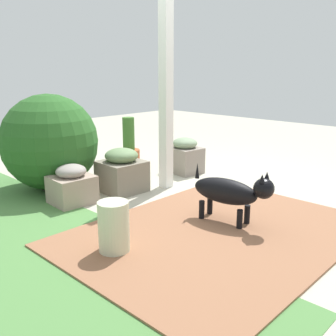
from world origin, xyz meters
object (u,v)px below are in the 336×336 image
at_px(porch_pillar, 166,92).
at_px(stone_planter_mid, 122,171).
at_px(round_shrub, 50,142).
at_px(dog, 230,192).
at_px(terracotta_pot_tall, 129,147).
at_px(ceramic_urn, 114,228).
at_px(stone_planter_far, 72,185).
at_px(stone_planter_nearest, 185,156).

distance_m(porch_pillar, stone_planter_mid, 0.97).
relative_size(round_shrub, dog, 1.42).
relative_size(round_shrub, terracotta_pot_tall, 1.62).
bearing_deg(ceramic_urn, stone_planter_mid, -42.16).
distance_m(round_shrub, dog, 2.09).
height_order(porch_pillar, stone_planter_far, porch_pillar).
bearing_deg(round_shrub, ceramic_urn, 163.57).
height_order(stone_planter_nearest, round_shrub, round_shrub).
distance_m(stone_planter_far, dog, 1.57).
height_order(stone_planter_nearest, dog, dog).
bearing_deg(porch_pillar, dog, 160.57).
distance_m(porch_pillar, stone_planter_far, 1.39).
xyz_separation_m(stone_planter_nearest, ceramic_urn, (-1.10, 2.03, -0.02)).
bearing_deg(stone_planter_far, stone_planter_nearest, -91.37).
bearing_deg(round_shrub, stone_planter_far, 168.45).
bearing_deg(stone_planter_mid, stone_planter_nearest, -88.86).
bearing_deg(ceramic_urn, round_shrub, -16.43).
distance_m(stone_planter_far, round_shrub, 0.68).
xyz_separation_m(porch_pillar, dog, (-1.14, 0.40, -0.76)).
bearing_deg(stone_planter_far, terracotta_pot_tall, -59.80).
relative_size(stone_planter_nearest, ceramic_urn, 1.16).
distance_m(stone_planter_nearest, stone_planter_far, 1.64).
height_order(porch_pillar, round_shrub, porch_pillar).
relative_size(stone_planter_mid, dog, 0.65).
height_order(stone_planter_mid, round_shrub, round_shrub).
height_order(stone_planter_mid, dog, dog).
height_order(terracotta_pot_tall, ceramic_urn, terracotta_pot_tall).
relative_size(porch_pillar, ceramic_urn, 5.43).
distance_m(round_shrub, terracotta_pot_tall, 1.43).
relative_size(stone_planter_nearest, terracotta_pot_tall, 0.70).
bearing_deg(stone_planter_mid, stone_planter_far, 84.18).
height_order(stone_planter_far, terracotta_pot_tall, terracotta_pot_tall).
xyz_separation_m(porch_pillar, stone_planter_mid, (0.23, 0.44, -0.83)).
relative_size(porch_pillar, stone_planter_mid, 4.44).
bearing_deg(ceramic_urn, stone_planter_far, -18.81).
distance_m(stone_planter_nearest, terracotta_pot_tall, 0.92).
bearing_deg(round_shrub, porch_pillar, -133.56).
height_order(terracotta_pot_tall, dog, terracotta_pot_tall).
xyz_separation_m(stone_planter_mid, round_shrub, (0.64, 0.47, 0.30)).
bearing_deg(porch_pillar, round_shrub, 46.44).
distance_m(stone_planter_nearest, stone_planter_mid, 1.05).
xyz_separation_m(stone_planter_mid, terracotta_pot_tall, (0.93, -0.90, 0.01)).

